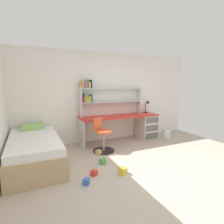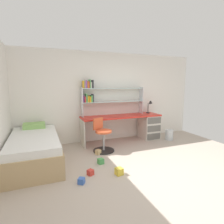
{
  "view_description": "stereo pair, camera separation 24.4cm",
  "coord_description": "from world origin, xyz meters",
  "views": [
    {
      "loc": [
        -1.98,
        -2.49,
        1.65
      ],
      "look_at": [
        -0.16,
        1.46,
        0.98
      ],
      "focal_mm": 29.51,
      "sensor_mm": 36.0,
      "label": 1
    },
    {
      "loc": [
        -1.76,
        -2.59,
        1.65
      ],
      "look_at": [
        -0.16,
        1.46,
        0.98
      ],
      "focal_mm": 29.51,
      "sensor_mm": 36.0,
      "label": 2
    }
  ],
  "objects": [
    {
      "name": "waste_bin",
      "position": [
        1.77,
        1.73,
        0.15
      ],
      "size": [
        0.23,
        0.23,
        0.3
      ],
      "primitive_type": "cylinder",
      "color": "silver",
      "rests_on": "ground_plane"
    },
    {
      "name": "toy_block_red_0",
      "position": [
        -0.97,
        0.49,
        0.05
      ],
      "size": [
        0.13,
        0.13,
        0.1
      ],
      "primitive_type": "cube",
      "rotation": [
        0.0,
        0.0,
        0.51
      ],
      "color": "red",
      "rests_on": "ground_plane"
    },
    {
      "name": "bed_platform",
      "position": [
        -1.92,
        1.46,
        0.29
      ],
      "size": [
        1.0,
        1.99,
        0.7
      ],
      "color": "tan",
      "rests_on": "ground_plane"
    },
    {
      "name": "ground_plane",
      "position": [
        0.0,
        0.0,
        -0.01
      ],
      "size": [
        5.88,
        5.92,
        0.02
      ],
      "primitive_type": "cube",
      "color": "#B2A393"
    },
    {
      "name": "room_shell",
      "position": [
        -1.24,
        1.24,
        1.27
      ],
      "size": [
        5.88,
        5.92,
        2.54
      ],
      "color": "white",
      "rests_on": "ground_plane"
    },
    {
      "name": "toy_block_green_3",
      "position": [
        -0.65,
        0.88,
        0.05
      ],
      "size": [
        0.13,
        0.13,
        0.11
      ],
      "primitive_type": "cube",
      "rotation": [
        0.0,
        0.0,
        0.22
      ],
      "color": "#479E51",
      "rests_on": "ground_plane"
    },
    {
      "name": "swivel_chair",
      "position": [
        -0.37,
        1.58,
        0.33
      ],
      "size": [
        0.52,
        0.52,
        0.82
      ],
      "color": "black",
      "rests_on": "ground_plane"
    },
    {
      "name": "desk_lamp",
      "position": [
        1.42,
        2.24,
        1.01
      ],
      "size": [
        0.2,
        0.17,
        0.38
      ],
      "color": "black",
      "rests_on": "desk"
    },
    {
      "name": "toy_block_natural_4",
      "position": [
        -0.54,
        1.4,
        0.05
      ],
      "size": [
        0.15,
        0.15,
        0.11
      ],
      "primitive_type": "cube",
      "rotation": [
        0.0,
        0.0,
        2.05
      ],
      "color": "tan",
      "rests_on": "ground_plane"
    },
    {
      "name": "toy_block_yellow_1",
      "position": [
        -0.48,
        0.31,
        0.06
      ],
      "size": [
        0.14,
        0.14,
        0.13
      ],
      "primitive_type": "cube",
      "rotation": [
        0.0,
        0.0,
        1.73
      ],
      "color": "gold",
      "rests_on": "ground_plane"
    },
    {
      "name": "bookshelf_hutch",
      "position": [
        -0.08,
        2.32,
        1.34
      ],
      "size": [
        1.86,
        0.22,
        1.02
      ],
      "color": "silver",
      "rests_on": "desk"
    },
    {
      "name": "desk",
      "position": [
        1.04,
        2.13,
        0.43
      ],
      "size": [
        2.32,
        0.61,
        0.75
      ],
      "color": "red",
      "rests_on": "ground_plane"
    },
    {
      "name": "toy_block_blue_2",
      "position": [
        -1.19,
        0.26,
        0.05
      ],
      "size": [
        0.14,
        0.14,
        0.1
      ],
      "primitive_type": "cube",
      "rotation": [
        0.0,
        0.0,
        2.51
      ],
      "color": "#3860B7",
      "rests_on": "ground_plane"
    }
  ]
}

